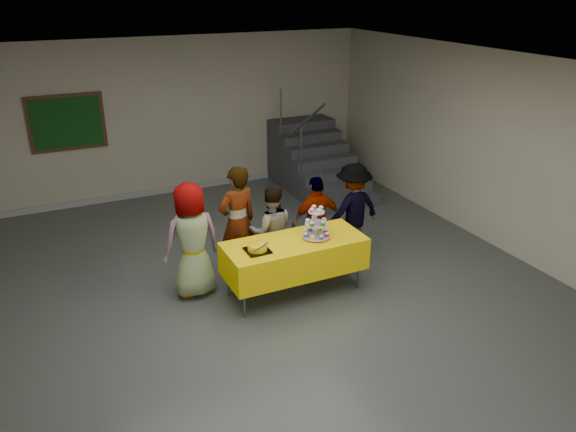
% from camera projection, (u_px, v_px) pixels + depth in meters
% --- Properties ---
extents(room_shell, '(10.00, 10.04, 3.02)m').
position_uv_depth(room_shell, '(274.00, 154.00, 6.32)').
color(room_shell, '#4C514C').
rests_on(room_shell, ground).
extents(bake_table, '(1.88, 0.78, 0.77)m').
position_uv_depth(bake_table, '(294.00, 255.00, 7.46)').
color(bake_table, '#595960').
rests_on(bake_table, ground).
extents(cupcake_stand, '(0.38, 0.38, 0.44)m').
position_uv_depth(cupcake_stand, '(316.00, 226.00, 7.41)').
color(cupcake_stand, silver).
rests_on(cupcake_stand, bake_table).
extents(bear_cake, '(0.32, 0.36, 0.12)m').
position_uv_depth(bear_cake, '(257.00, 247.00, 7.08)').
color(bear_cake, black).
rests_on(bear_cake, bake_table).
extents(schoolchild_a, '(0.82, 0.59, 1.58)m').
position_uv_depth(schoolchild_a, '(192.00, 240.00, 7.36)').
color(schoolchild_a, slate).
rests_on(schoolchild_a, ground).
extents(schoolchild_b, '(0.66, 0.51, 1.64)m').
position_uv_depth(schoolchild_b, '(238.00, 222.00, 7.83)').
color(schoolchild_b, slate).
rests_on(schoolchild_b, ground).
extents(schoolchild_c, '(0.76, 0.66, 1.33)m').
position_uv_depth(schoolchild_c, '(271.00, 231.00, 7.91)').
color(schoolchild_c, slate).
rests_on(schoolchild_c, ground).
extents(schoolchild_d, '(0.80, 0.34, 1.36)m').
position_uv_depth(schoolchild_d, '(317.00, 221.00, 8.22)').
color(schoolchild_d, slate).
rests_on(schoolchild_d, ground).
extents(schoolchild_e, '(0.99, 0.64, 1.45)m').
position_uv_depth(schoolchild_e, '(353.00, 210.00, 8.49)').
color(schoolchild_e, slate).
rests_on(schoolchild_e, ground).
extents(staircase, '(1.30, 2.40, 2.04)m').
position_uv_depth(staircase, '(313.00, 163.00, 11.45)').
color(staircase, '#424447').
rests_on(staircase, ground).
extents(noticeboard, '(1.30, 0.05, 1.00)m').
position_uv_depth(noticeboard, '(67.00, 123.00, 9.92)').
color(noticeboard, '#472B16').
rests_on(noticeboard, ground).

